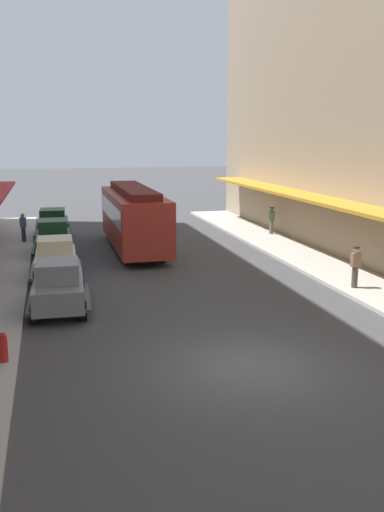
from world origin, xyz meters
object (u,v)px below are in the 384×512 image
at_px(parked_car_0, 53,237).
at_px(pedestrian_2, 271,220).
at_px(pedestrian_1, 355,267).
at_px(parked_car_2, 56,258).
at_px(parked_car_3, 53,223).
at_px(parked_car_1, 58,285).
at_px(streetcar, 134,216).
at_px(pedestrian_3, 23,227).
at_px(fire_hydrant, 3,347).

distance_m(parked_car_0, pedestrian_2, 13.43).
distance_m(pedestrian_1, pedestrian_2, 12.71).
height_order(parked_car_0, pedestrian_2, parked_car_0).
distance_m(parked_car_2, parked_car_3, 10.11).
height_order(parked_car_1, streetcar, streetcar).
bearing_deg(pedestrian_2, pedestrian_3, 175.92).
relative_size(parked_car_2, fire_hydrant, 5.22).
height_order(parked_car_3, pedestrian_2, parked_car_3).
bearing_deg(pedestrian_1, pedestrian_2, 82.80).
distance_m(parked_car_1, pedestrian_1, 11.52).
bearing_deg(parked_car_0, parked_car_2, -89.45).
xyz_separation_m(parked_car_2, pedestrian_2, (13.14, 7.59, 0.07)).
bearing_deg(parked_car_0, parked_car_3, 89.58).
xyz_separation_m(parked_car_1, parked_car_2, (-0.03, 4.68, 0.00)).
bearing_deg(streetcar, parked_car_1, -112.76).
relative_size(parked_car_1, parked_car_2, 1.00).
relative_size(parked_car_0, pedestrian_1, 2.56).
relative_size(parked_car_0, parked_car_1, 0.99).
relative_size(pedestrian_1, pedestrian_2, 1.00).
bearing_deg(pedestrian_1, parked_car_3, 127.39).
xyz_separation_m(parked_car_1, pedestrian_1, (11.52, -0.34, 0.07)).
distance_m(fire_hydrant, pedestrian_1, 13.81).
distance_m(parked_car_1, parked_car_2, 4.68).
bearing_deg(parked_car_1, parked_car_0, 90.45).
relative_size(parked_car_3, streetcar, 0.45).
bearing_deg(parked_car_1, fire_hydrant, -108.12).
height_order(parked_car_3, fire_hydrant, parked_car_3).
distance_m(streetcar, pedestrian_2, 9.23).
height_order(parked_car_1, pedestrian_2, parked_car_1).
xyz_separation_m(parked_car_0, pedestrian_2, (13.19, 2.52, 0.07)).
bearing_deg(parked_car_0, parked_car_1, -89.55).
relative_size(parked_car_0, parked_car_3, 0.99).
xyz_separation_m(streetcar, pedestrian_3, (-5.92, 3.30, -0.91)).
bearing_deg(pedestrian_3, parked_car_3, 40.86).
relative_size(parked_car_1, pedestrian_2, 2.58).
bearing_deg(fire_hydrant, parked_car_3, 85.56).
xyz_separation_m(parked_car_3, pedestrian_2, (13.15, -2.51, 0.07)).
xyz_separation_m(parked_car_1, pedestrian_2, (13.11, 12.27, 0.07)).
relative_size(parked_car_1, pedestrian_3, 2.62).
xyz_separation_m(fire_hydrant, pedestrian_1, (13.07, 4.41, 0.45)).
bearing_deg(parked_car_3, parked_car_0, -90.42).
xyz_separation_m(parked_car_1, pedestrian_3, (-1.72, 13.33, 0.05)).
bearing_deg(parked_car_0, fire_hydrant, -95.82).
bearing_deg(fire_hydrant, streetcar, 68.70).
bearing_deg(parked_car_1, parked_car_3, 90.15).
bearing_deg(parked_car_3, streetcar, -48.23).
height_order(pedestrian_1, pedestrian_2, same).
bearing_deg(parked_car_1, pedestrian_1, -1.68).
bearing_deg(pedestrian_2, parked_car_3, 169.19).
distance_m(parked_car_0, parked_car_2, 5.07).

